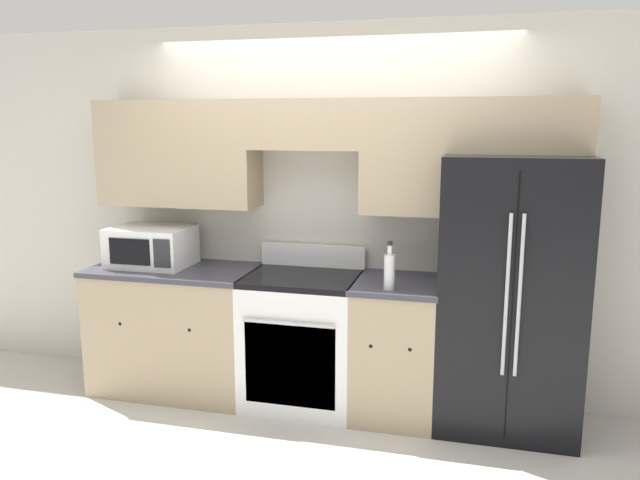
{
  "coord_description": "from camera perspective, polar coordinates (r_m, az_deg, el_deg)",
  "views": [
    {
      "loc": [
        1.0,
        -3.62,
        1.94
      ],
      "look_at": [
        0.0,
        0.31,
        1.16
      ],
      "focal_mm": 35.0,
      "sensor_mm": 36.0,
      "label": 1
    }
  ],
  "objects": [
    {
      "name": "lower_cabinets_right",
      "position": [
        4.23,
        6.99,
        -9.77
      ],
      "size": [
        0.56,
        0.64,
        0.91
      ],
      "color": "tan",
      "rests_on": "ground_plane"
    },
    {
      "name": "bottle",
      "position": [
        3.87,
        6.36,
        -2.79
      ],
      "size": [
        0.07,
        0.07,
        0.3
      ],
      "color": "silver",
      "rests_on": "lower_cabinets_right"
    },
    {
      "name": "oven_range",
      "position": [
        4.35,
        -1.61,
        -9.05
      ],
      "size": [
        0.76,
        0.65,
        1.07
      ],
      "color": "white",
      "rests_on": "ground_plane"
    },
    {
      "name": "ground_plane",
      "position": [
        4.23,
        -1.08,
        -16.49
      ],
      "size": [
        12.0,
        12.0,
        0.0
      ],
      "primitive_type": "plane",
      "color": "beige"
    },
    {
      "name": "lower_cabinets_left",
      "position": [
        4.69,
        -13.01,
        -7.89
      ],
      "size": [
        1.18,
        0.64,
        0.91
      ],
      "color": "tan",
      "rests_on": "ground_plane"
    },
    {
      "name": "refrigerator",
      "position": [
        4.14,
        16.92,
        -4.64
      ],
      "size": [
        0.86,
        0.78,
        1.74
      ],
      "color": "black",
      "rests_on": "ground_plane"
    },
    {
      "name": "microwave",
      "position": [
        4.64,
        -15.15,
        -0.56
      ],
      "size": [
        0.56,
        0.43,
        0.28
      ],
      "color": "white",
      "rests_on": "lower_cabinets_left"
    },
    {
      "name": "wall_back",
      "position": [
        4.35,
        1.0,
        4.47
      ],
      "size": [
        8.0,
        0.39,
        2.6
      ],
      "color": "beige",
      "rests_on": "ground_plane"
    }
  ]
}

